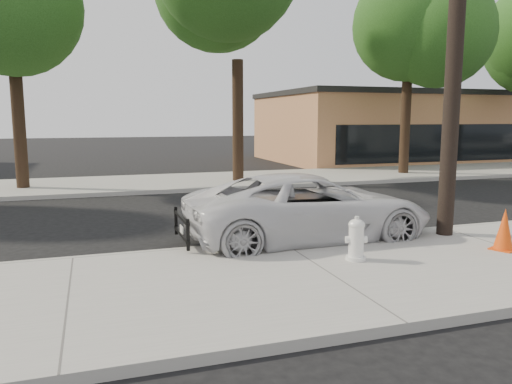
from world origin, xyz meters
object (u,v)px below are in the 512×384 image
utility_pole (457,16)px  traffic_cone (504,230)px  fire_hydrant (356,240)px  police_cruiser (309,208)px

utility_pole → traffic_cone: (0.20, -1.42, -4.16)m
fire_hydrant → utility_pole: bearing=38.3°
utility_pole → traffic_cone: size_ratio=11.21×
police_cruiser → traffic_cone: size_ratio=6.60×
utility_pole → traffic_cone: 4.40m
police_cruiser → traffic_cone: 3.81m
fire_hydrant → traffic_cone: bearing=10.9°
utility_pole → police_cruiser: size_ratio=1.70×
police_cruiser → traffic_cone: (3.01, -2.32, -0.20)m
utility_pole → traffic_cone: bearing=-81.9°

